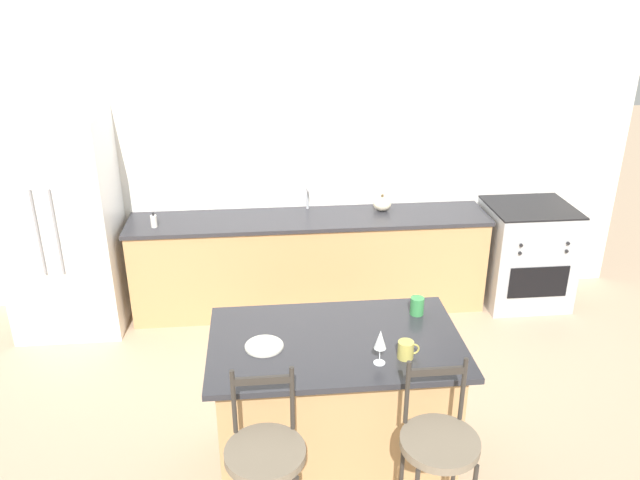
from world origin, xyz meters
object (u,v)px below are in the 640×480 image
Objects in this scene: refrigerator at (63,225)px; bar_stool_near at (266,471)px; bar_stool_far at (438,461)px; wine_glass at (380,340)px; tumbler_cup at (417,306)px; oven_range at (524,254)px; coffee_mug at (406,350)px; dinner_plate at (264,346)px; pumpkin_decoration at (382,204)px; soap_bottle at (154,221)px.

bar_stool_near is at bearing -58.31° from refrigerator.
wine_glass is at bearing 114.89° from bar_stool_far.
tumbler_cup is (0.11, 0.98, 0.33)m from bar_stool_far.
oven_range is at bearing 50.86° from wine_glass.
bar_stool_near reaches higher than coffee_mug.
bar_stool_far is 1.04m from tumbler_cup.
refrigerator is at bearing 129.98° from dinner_plate.
coffee_mug is 0.76× the size of pumpkin_decoration.
bar_stool_far is at bearing -96.64° from tumbler_cup.
wine_glass is (0.64, 0.46, 0.42)m from bar_stool_near.
dinner_plate is 1.01m from tumbler_cup.
bar_stool_near is at bearing -135.25° from tumbler_cup.
bar_stool_near is 1.00× the size of bar_stool_far.
coffee_mug is (2.44, -2.16, 0.02)m from refrigerator.
bar_stool_near is at bearing -71.42° from soap_bottle.
bar_stool_near is at bearing -147.99° from coffee_mug.
pumpkin_decoration is 2.01m from soap_bottle.
pumpkin_decoration is at bearing 62.96° from dinner_plate.
oven_range is 8.23× the size of tumbler_cup.
refrigerator is 4.12m from oven_range.
tumbler_cup is (0.97, 0.28, 0.05)m from dinner_plate.
oven_range is 4.22× the size of dinner_plate.
soap_bottle is at bearing 125.13° from wine_glass.
wine_glass reaches higher than pumpkin_decoration.
bar_stool_near is 0.86m from bar_stool_far.
dinner_plate is at bearing -65.27° from soap_bottle.
soap_bottle is at bearing -179.26° from oven_range.
coffee_mug is (-1.65, -2.18, 0.48)m from oven_range.
wine_glass is at bearing -101.19° from pumpkin_decoration.
coffee_mug is at bearing -13.20° from dinner_plate.
dinner_plate is 1.07× the size of wine_glass.
wine_glass is 1.59× the size of soap_bottle.
refrigerator is 3.26m from coffee_mug.
bar_stool_far is at bearing -65.11° from wine_glass.
wine_glass reaches higher than oven_range.
refrigerator is at bearing 121.69° from bar_stool_near.
coffee_mug is (-0.06, 0.51, 0.33)m from bar_stool_far.
soap_bottle is (-1.53, 2.18, -0.11)m from wine_glass.
bar_stool_far is at bearing -39.31° from dinner_plate.
bar_stool_near and bar_stool_far have the same top height.
bar_stool_near is 0.90m from wine_glass.
bar_stool_far reaches higher than pumpkin_decoration.
soap_bottle is (-1.87, 1.67, -0.01)m from tumbler_cup.
wine_glass is 0.19m from coffee_mug.
dinner_plate is at bearing 160.53° from wine_glass.
dinner_plate is (-2.44, -2.00, 0.44)m from oven_range.
wine_glass is at bearing -43.85° from refrigerator.
tumbler_cup is at bearing -94.19° from pumpkin_decoration.
pumpkin_decoration reaches higher than tumbler_cup.
bar_stool_far is 0.61m from coffee_mug.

